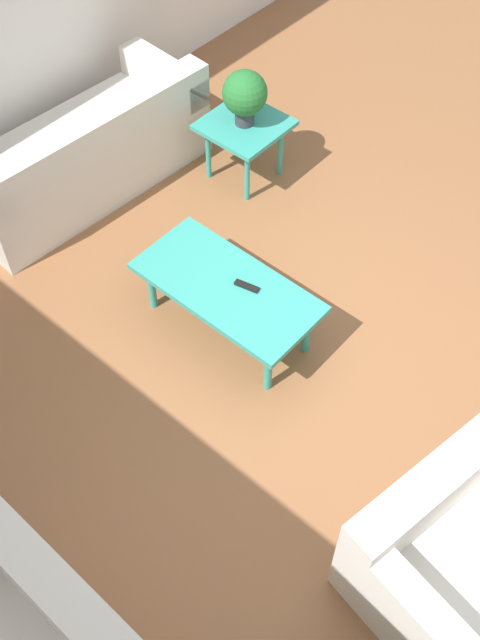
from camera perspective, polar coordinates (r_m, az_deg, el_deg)
ground_plane at (r=4.79m, az=5.70°, el=-3.32°), size 14.00×14.00×0.00m
sofa at (r=5.82m, az=-11.84°, el=12.26°), size 0.93×1.98×0.77m
armchair at (r=4.02m, az=15.78°, el=-16.86°), size 0.94×1.08×0.70m
coffee_table at (r=4.65m, az=-1.00°, el=2.31°), size 1.19×0.57×0.42m
side_table_plant at (r=5.72m, az=0.35°, el=14.25°), size 0.57×0.57×0.49m
potted_plant at (r=5.53m, az=0.36°, el=16.81°), size 0.33×0.33×0.42m
remote_control at (r=4.60m, az=0.52°, el=2.61°), size 0.16×0.08×0.02m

